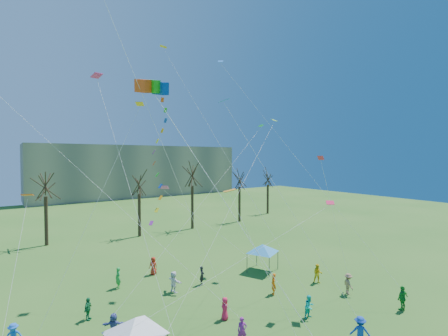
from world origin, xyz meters
TOP-DOWN VIEW (x-y plane):
  - distant_building at (22.00, 82.00)m, footprint 60.00×14.00m
  - bare_tree_row at (5.21, 35.58)m, footprint 68.66×9.19m
  - big_box_kite at (-4.71, 5.94)m, footprint 3.17×5.74m
  - canopy_tent_white at (-6.16, 6.53)m, footprint 3.76×3.76m
  - canopy_tent_blue at (9.56, 13.39)m, footprint 3.34×3.34m
  - festival_crowd at (-0.19, 7.56)m, footprint 26.52×19.66m
  - small_kites_aloft at (0.13, 10.32)m, footprint 27.95×16.35m

SIDE VIEW (x-z plane):
  - festival_crowd at x=-0.19m, z-range -0.06..1.80m
  - canopy_tent_blue at x=9.56m, z-range 0.96..3.71m
  - canopy_tent_white at x=-6.16m, z-range 0.99..3.85m
  - bare_tree_row at x=5.21m, z-range 1.54..12.46m
  - distant_building at x=22.00m, z-range 0.00..15.00m
  - big_box_kite at x=-4.71m, z-range 3.00..19.87m
  - small_kites_aloft at x=0.13m, z-range -1.59..28.50m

